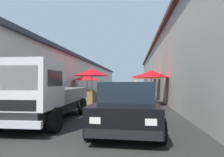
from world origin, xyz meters
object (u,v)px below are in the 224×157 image
(fruit_stall_near_right, at_px, (151,78))
(fruit_stall_near_left, at_px, (145,78))
(fruit_stall_far_right, at_px, (87,81))
(vendor_by_crates, at_px, (136,92))
(plastic_stool, at_px, (151,98))
(fruit_stall_mid_lane, at_px, (146,80))
(delivery_truck, at_px, (38,94))
(parked_scooter, at_px, (71,98))
(fruit_stall_far_left, at_px, (91,76))
(hatchback_car, at_px, (128,105))

(fruit_stall_near_right, xyz_separation_m, fruit_stall_near_left, (7.25, 0.00, 0.21))
(fruit_stall_far_right, xyz_separation_m, vendor_by_crates, (-4.70, -4.00, -0.68))
(plastic_stool, bearing_deg, fruit_stall_near_right, 175.04)
(fruit_stall_mid_lane, distance_m, delivery_truck, 10.76)
(fruit_stall_mid_lane, bearing_deg, delivery_truck, 157.69)
(fruit_stall_near_right, distance_m, parked_scooter, 5.03)
(fruit_stall_far_right, relative_size, parked_scooter, 1.43)
(fruit_stall_far_left, relative_size, fruit_stall_far_right, 1.01)
(fruit_stall_mid_lane, relative_size, plastic_stool, 5.72)
(fruit_stall_near_left, height_order, vendor_by_crates, fruit_stall_near_left)
(fruit_stall_far_left, relative_size, delivery_truck, 0.49)
(fruit_stall_far_right, height_order, parked_scooter, fruit_stall_far_right)
(plastic_stool, bearing_deg, vendor_by_crates, 158.01)
(parked_scooter, bearing_deg, hatchback_car, -145.08)
(fruit_stall_far_right, bearing_deg, vendor_by_crates, -139.60)
(fruit_stall_far_right, distance_m, hatchback_car, 10.03)
(fruit_stall_near_right, xyz_separation_m, delivery_truck, (-6.00, 4.16, -0.62))
(fruit_stall_near_left, distance_m, parked_scooter, 9.47)
(vendor_by_crates, bearing_deg, fruit_stall_far_right, 40.40)
(delivery_truck, xyz_separation_m, vendor_by_crates, (4.65, -3.23, -0.17))
(fruit_stall_far_left, bearing_deg, hatchback_car, -157.50)
(fruit_stall_mid_lane, height_order, parked_scooter, fruit_stall_mid_lane)
(fruit_stall_mid_lane, relative_size, hatchback_car, 0.63)
(fruit_stall_far_right, bearing_deg, parked_scooter, -178.38)
(vendor_by_crates, bearing_deg, hatchback_car, 176.41)
(fruit_stall_far_left, distance_m, fruit_stall_far_right, 3.07)
(fruit_stall_near_right, distance_m, vendor_by_crates, 1.82)
(fruit_stall_near_right, bearing_deg, parked_scooter, 99.19)
(fruit_stall_far_right, bearing_deg, delivery_truck, -175.29)
(vendor_by_crates, height_order, plastic_stool, vendor_by_crates)
(fruit_stall_far_left, bearing_deg, parked_scooter, 143.31)
(parked_scooter, bearing_deg, delivery_truck, -172.87)
(delivery_truck, bearing_deg, fruit_stall_far_right, 4.71)
(fruit_stall_mid_lane, relative_size, fruit_stall_far_left, 1.03)
(fruit_stall_near_right, distance_m, fruit_stall_far_right, 5.97)
(delivery_truck, distance_m, plastic_stool, 8.42)
(hatchback_car, bearing_deg, delivery_truck, 91.29)
(fruit_stall_near_left, distance_m, plastic_stool, 6.22)
(parked_scooter, bearing_deg, vendor_by_crates, -98.31)
(fruit_stall_near_left, bearing_deg, vendor_by_crates, 173.81)
(fruit_stall_near_right, bearing_deg, plastic_stool, -4.96)
(hatchback_car, bearing_deg, plastic_stool, -10.50)
(fruit_stall_far_left, bearing_deg, fruit_stall_far_right, 20.21)
(fruit_stall_near_right, distance_m, delivery_truck, 7.33)
(fruit_stall_far_left, xyz_separation_m, hatchback_car, (-6.41, -2.66, -1.07))
(fruit_stall_far_left, distance_m, fruit_stall_near_left, 7.80)
(fruit_stall_near_right, height_order, delivery_truck, fruit_stall_near_right)
(vendor_by_crates, relative_size, plastic_stool, 3.52)
(parked_scooter, bearing_deg, fruit_stall_far_right, 1.62)
(fruit_stall_mid_lane, relative_size, vendor_by_crates, 1.62)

